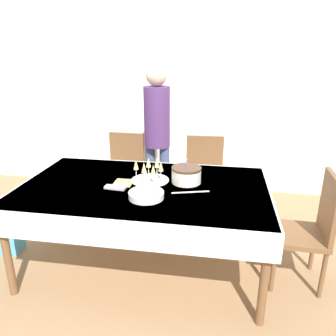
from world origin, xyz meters
TOP-DOWN VIEW (x-y plane):
  - ground_plane at (0.00, 0.00)m, footprint 12.00×12.00m
  - wall_back at (0.00, 1.87)m, footprint 8.00×0.05m
  - dining_table at (0.00, 0.00)m, footprint 2.03×1.21m
  - dining_chair_far_left at (-0.45, 0.93)m, footprint 0.44×0.44m
  - dining_chair_far_right at (0.45, 0.93)m, footprint 0.44×0.44m
  - dining_chair_right_end at (1.33, -0.00)m, footprint 0.44×0.44m
  - birthday_cake at (0.34, 0.13)m, footprint 0.25×0.25m
  - champagne_tray at (0.03, 0.12)m, footprint 0.32×0.32m
  - plate_stack_main at (0.08, -0.23)m, footprint 0.27×0.27m
  - cake_knife at (0.39, -0.07)m, footprint 0.29×0.10m
  - fork_pile at (-0.21, -0.10)m, footprint 0.18×0.08m
  - napkin_pile at (-0.18, 0.02)m, footprint 0.15×0.15m
  - person_standing at (-0.09, 1.03)m, footprint 0.28×0.28m
  - gift_bag at (-1.35, -0.00)m, footprint 0.27×0.16m

SIDE VIEW (x-z plane):
  - ground_plane at x=0.00m, z-range 0.00..0.00m
  - gift_bag at x=-1.35m, z-range 0.00..0.32m
  - dining_chair_far_left at x=-0.45m, z-range 0.04..0.99m
  - dining_chair_far_right at x=0.45m, z-range 0.04..0.99m
  - dining_chair_right_end at x=1.33m, z-range 0.04..0.99m
  - dining_table at x=0.00m, z-range 0.28..1.05m
  - cake_knife at x=0.39m, z-range 0.76..0.77m
  - napkin_pile at x=-0.18m, z-range 0.76..0.78m
  - fork_pile at x=-0.21m, z-range 0.76..0.78m
  - plate_stack_main at x=0.08m, z-range 0.76..0.81m
  - birthday_cake at x=0.34m, z-range 0.73..0.93m
  - champagne_tray at x=0.03m, z-range 0.76..0.94m
  - person_standing at x=-0.09m, z-range 0.18..1.85m
  - wall_back at x=0.00m, z-range 0.00..2.70m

